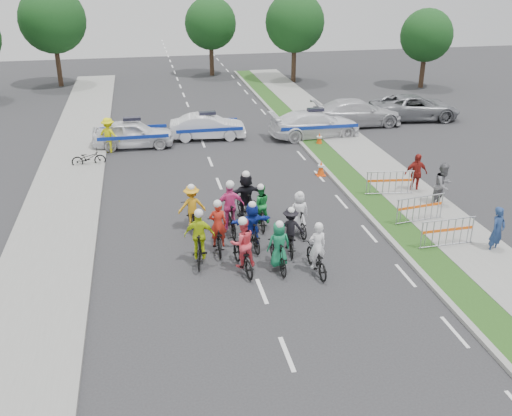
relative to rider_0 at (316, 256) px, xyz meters
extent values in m
plane|color=#28282B|center=(-1.91, -0.77, -0.59)|extent=(90.00, 90.00, 0.00)
cube|color=gray|center=(3.19, 4.23, -0.53)|extent=(0.20, 60.00, 0.12)
cube|color=#244416|center=(3.89, 4.23, -0.53)|extent=(1.20, 60.00, 0.11)
cube|color=gray|center=(5.69, 4.23, -0.52)|extent=(2.40, 60.00, 0.13)
cube|color=gray|center=(-8.41, 4.23, -0.52)|extent=(3.00, 60.00, 0.13)
imported|color=black|center=(0.00, 0.01, -0.13)|extent=(0.69, 1.76, 0.91)
imported|color=white|center=(0.00, -0.04, 0.35)|extent=(0.57, 0.39, 1.52)
sphere|color=white|center=(0.00, -0.09, 1.05)|extent=(0.26, 0.26, 0.26)
imported|color=black|center=(-1.13, 0.42, -0.09)|extent=(0.58, 1.69, 1.00)
imported|color=#167A4C|center=(-1.13, 0.37, 0.34)|extent=(0.76, 0.53, 1.50)
sphere|color=white|center=(-1.13, 0.32, 1.03)|extent=(0.26, 0.26, 0.26)
imported|color=black|center=(-2.25, 0.60, -0.10)|extent=(0.91, 1.93, 0.98)
imported|color=#F14351|center=(-2.25, 0.55, 0.41)|extent=(0.87, 0.72, 1.63)
sphere|color=white|center=(-2.25, 0.50, 1.17)|extent=(0.28, 0.28, 0.28)
imported|color=black|center=(-3.50, 1.37, -0.03)|extent=(0.83, 1.91, 1.11)
imported|color=#C7E217|center=(-3.50, 1.32, 0.42)|extent=(1.03, 0.57, 1.66)
sphere|color=white|center=(-3.50, 1.27, 1.21)|extent=(0.29, 0.29, 0.29)
imported|color=black|center=(-0.46, 1.54, -0.16)|extent=(0.79, 1.69, 0.85)
imported|color=black|center=(-0.46, 1.49, 0.30)|extent=(0.98, 0.65, 1.42)
sphere|color=white|center=(-0.46, 1.44, 0.95)|extent=(0.25, 0.25, 0.25)
imported|color=black|center=(-1.66, 2.04, -0.08)|extent=(0.69, 1.73, 1.01)
imported|color=#152FA4|center=(-1.66, 1.99, 0.35)|extent=(1.45, 0.63, 1.52)
sphere|color=white|center=(-1.66, 1.94, 1.05)|extent=(0.26, 0.26, 0.26)
imported|color=black|center=(-2.81, 2.11, -0.10)|extent=(0.77, 1.88, 0.97)
imported|color=red|center=(-2.81, 2.06, 0.40)|extent=(0.61, 0.42, 1.61)
sphere|color=white|center=(-2.81, 2.01, 1.15)|extent=(0.28, 0.28, 0.28)
imported|color=black|center=(0.18, 2.76, -0.11)|extent=(0.61, 1.64, 0.96)
imported|color=white|center=(0.18, 2.71, 0.31)|extent=(0.75, 0.53, 1.44)
sphere|color=white|center=(0.18, 2.66, 0.97)|extent=(0.25, 0.25, 0.25)
imported|color=black|center=(-1.04, 3.65, -0.15)|extent=(0.64, 1.70, 0.88)
imported|color=green|center=(-1.04, 3.60, 0.33)|extent=(0.73, 0.58, 1.47)
sphere|color=white|center=(-1.04, 3.55, 1.00)|extent=(0.25, 0.25, 0.25)
imported|color=black|center=(-2.19, 3.36, 0.00)|extent=(0.61, 1.95, 1.16)
imported|color=#F7449D|center=(-2.19, 3.31, 0.47)|extent=(1.04, 0.46, 1.75)
sphere|color=white|center=(-2.19, 3.26, 1.30)|extent=(0.30, 0.30, 0.30)
imported|color=black|center=(-3.50, 3.89, -0.12)|extent=(0.78, 1.82, 0.93)
imported|color=#F3A719|center=(-3.50, 3.84, 0.37)|extent=(1.05, 0.67, 1.55)
sphere|color=white|center=(-3.50, 3.79, 1.09)|extent=(0.27, 0.27, 0.27)
imported|color=black|center=(-1.44, 4.35, -0.02)|extent=(0.85, 1.96, 1.14)
imported|color=black|center=(-1.44, 4.30, 0.45)|extent=(1.65, 0.77, 1.71)
sphere|color=white|center=(-1.44, 4.25, 1.26)|extent=(0.30, 0.30, 0.30)
imported|color=white|center=(-5.52, 14.40, 0.12)|extent=(4.27, 1.92, 1.42)
imported|color=white|center=(-1.53, 15.10, 0.08)|extent=(4.19, 1.80, 1.34)
imported|color=white|center=(4.29, 14.24, 0.14)|extent=(5.11, 2.26, 1.46)
imported|color=silver|center=(7.40, 16.01, 0.18)|extent=(5.31, 2.18, 1.54)
imported|color=gray|center=(11.35, 16.62, 0.16)|extent=(5.62, 3.09, 1.49)
imported|color=navy|center=(6.27, 0.06, 0.24)|extent=(0.71, 0.60, 1.65)
imported|color=slate|center=(6.39, 3.97, 0.32)|extent=(1.09, 1.01, 1.81)
imported|color=maroon|center=(6.01, 5.53, 0.28)|extent=(1.01, 0.42, 1.73)
imported|color=yellow|center=(-6.72, 13.78, 0.30)|extent=(1.33, 1.13, 1.78)
cube|color=#F24C0C|center=(2.79, 8.34, -0.57)|extent=(0.40, 0.40, 0.03)
cone|color=#F24C0C|center=(2.79, 8.34, -0.24)|extent=(0.36, 0.36, 0.70)
cylinder|color=silver|center=(2.79, 8.34, -0.14)|extent=(0.29, 0.29, 0.08)
cube|color=#F24C0C|center=(4.08, 12.71, -0.57)|extent=(0.40, 0.40, 0.03)
cone|color=#F24C0C|center=(4.08, 12.71, -0.24)|extent=(0.36, 0.36, 0.70)
cylinder|color=silver|center=(4.08, 12.71, -0.14)|extent=(0.29, 0.29, 0.08)
imported|color=black|center=(-7.64, 11.74, -0.17)|extent=(1.62, 0.69, 0.83)
cylinder|color=#382619|center=(7.09, 29.23, 1.04)|extent=(0.36, 0.36, 3.25)
sphere|color=#113816|center=(7.09, 29.23, 3.96)|extent=(4.55, 4.55, 4.55)
cylinder|color=#382619|center=(16.09, 25.23, 0.79)|extent=(0.36, 0.36, 2.75)
sphere|color=#113816|center=(16.09, 25.23, 3.26)|extent=(3.85, 3.85, 3.85)
cylinder|color=#382619|center=(-10.91, 31.23, 1.16)|extent=(0.36, 0.36, 3.50)
sphere|color=#113816|center=(-10.91, 31.23, 4.31)|extent=(4.90, 4.90, 4.90)
cylinder|color=#382619|center=(1.09, 33.23, 0.91)|extent=(0.36, 0.36, 3.00)
sphere|color=#113816|center=(1.09, 33.23, 3.61)|extent=(4.20, 4.20, 4.20)
camera|label=1|loc=(-5.00, -14.98, 8.54)|focal=40.00mm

